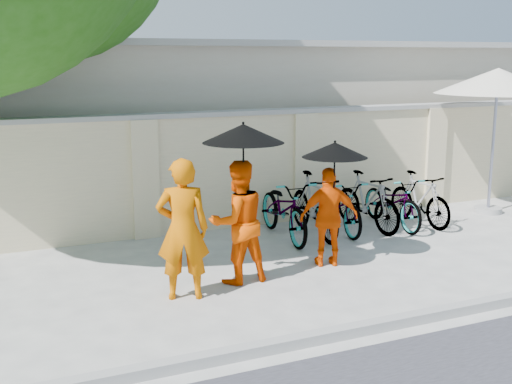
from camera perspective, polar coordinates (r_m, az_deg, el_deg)
name	(u,v)px	position (r m, az deg, el deg)	size (l,w,h in m)	color
ground	(279,287)	(8.64, 2.02, -8.43)	(80.00, 80.00, 0.00)	beige
kerb	(346,332)	(7.24, 8.02, -12.19)	(40.00, 0.16, 0.12)	gray
compound_wall	(252,170)	(11.60, -0.38, 1.98)	(20.00, 0.30, 2.00)	beige
building_behind	(227,117)	(15.39, -2.62, 6.68)	(14.00, 6.00, 3.20)	#B3AD9E
monk_left	(183,229)	(8.05, -6.53, -3.31)	(0.66, 0.43, 1.80)	#C05A00
monk_center	(238,222)	(8.59, -1.62, -2.68)	(0.81, 0.63, 1.68)	#E34500
parasol_center	(243,133)	(8.32, -1.14, 5.22)	(1.07, 1.07, 1.21)	black
monk_right	(329,217)	(9.36, 6.51, -2.23)	(0.85, 0.36, 1.46)	#E94801
parasol_right	(335,150)	(9.11, 7.02, 3.74)	(0.93, 0.93, 1.00)	black
patio_umbrella	(498,83)	(13.10, 20.69, 9.09)	(3.05, 3.05, 2.80)	gray
bike_0	(284,209)	(10.74, 2.53, -1.49)	(0.68, 1.96, 1.03)	#9192AC
bike_1	(314,205)	(10.91, 5.22, -1.16)	(0.51, 1.80, 1.08)	#9192AC
bike_2	(338,205)	(11.29, 7.30, -1.17)	(0.62, 1.78, 0.93)	#9192AC
bike_3	(367,201)	(11.47, 9.86, -0.81)	(0.48, 1.70, 1.02)	#9192AC
bike_4	(393,201)	(11.76, 12.06, -0.82)	(0.61, 1.76, 0.93)	#9192AC
bike_5	(420,199)	(12.01, 14.35, -0.58)	(0.45, 1.60, 0.96)	#9192AC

